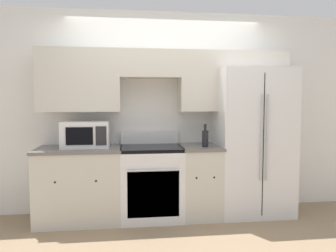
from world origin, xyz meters
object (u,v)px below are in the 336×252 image
at_px(oven_range, 151,182).
at_px(refrigerator, 251,141).
at_px(bottle, 205,138).
at_px(microwave, 86,134).

height_order(oven_range, refrigerator, refrigerator).
relative_size(oven_range, bottle, 3.76).
bearing_deg(microwave, oven_range, -3.75).
relative_size(oven_range, refrigerator, 0.57).
height_order(microwave, bottle, microwave).
relative_size(refrigerator, microwave, 3.34).
height_order(oven_range, microwave, microwave).
distance_m(microwave, bottle, 1.44).
xyz_separation_m(refrigerator, microwave, (-2.09, -0.01, 0.12)).
relative_size(refrigerator, bottle, 6.61).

